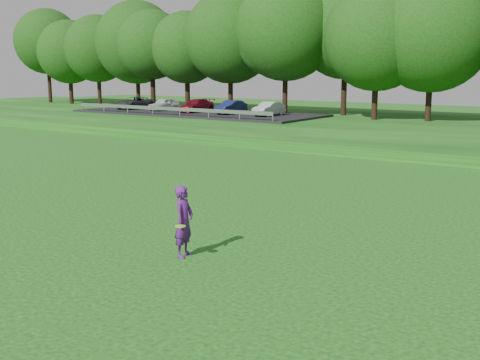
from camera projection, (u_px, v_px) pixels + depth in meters
The scene contains 5 objects.
ground at pixel (127, 248), 16.36m from camera, with size 140.00×140.00×0.00m, color #0C420E.
berm at pixel (462, 131), 43.83m from camera, with size 130.00×30.00×0.60m, color #0C420E.
walking_path at pixel (392, 158), 32.55m from camera, with size 130.00×1.60×0.04m, color gray.
parking_lot at pixel (191, 109), 56.40m from camera, with size 24.00×9.00×1.38m.
woman at pixel (184, 221), 15.46m from camera, with size 0.67×0.94×1.87m.
Camera 1 is at (11.47, -11.22, 4.81)m, focal length 45.00 mm.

